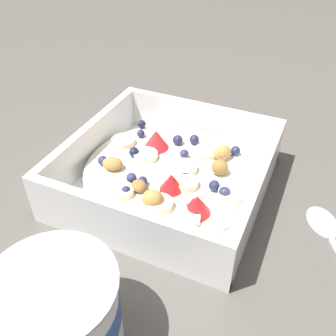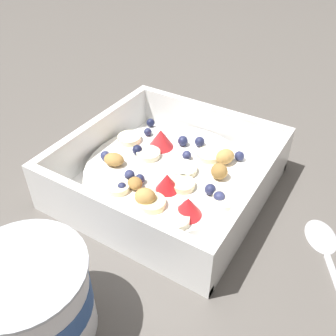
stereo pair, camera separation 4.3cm
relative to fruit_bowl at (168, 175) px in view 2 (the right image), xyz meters
name	(u,v)px [view 2 (the right image)]	position (x,y,z in m)	size (l,w,h in m)	color
ground_plane	(188,184)	(-0.02, -0.02, -0.02)	(2.40, 2.40, 0.00)	#56514C
fruit_bowl	(168,175)	(0.00, 0.00, 0.00)	(0.22, 0.22, 0.06)	white
spoon	(329,256)	(-0.19, 0.01, -0.02)	(0.10, 0.16, 0.01)	silver
yogurt_cup	(32,300)	(0.00, 0.21, 0.02)	(0.10, 0.10, 0.08)	white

